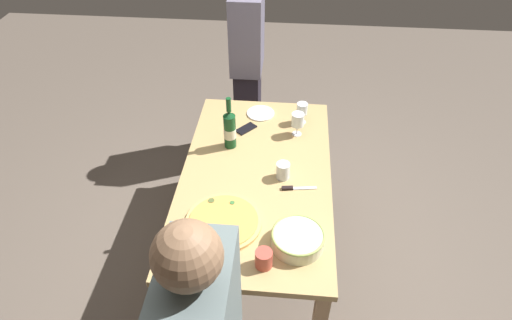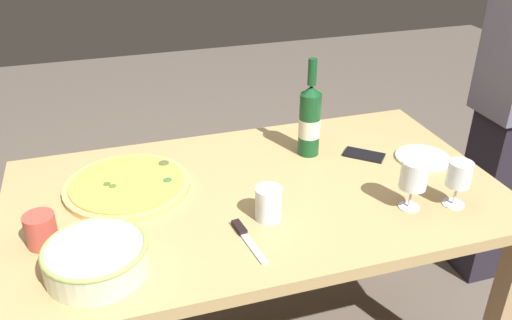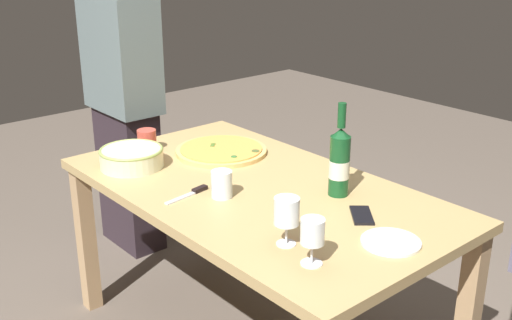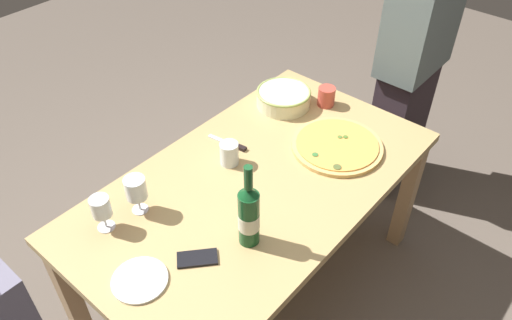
{
  "view_description": "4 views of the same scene",
  "coord_description": "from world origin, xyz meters",
  "px_view_note": "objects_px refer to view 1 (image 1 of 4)",
  "views": [
    {
      "loc": [
        -1.95,
        -0.18,
        2.53
      ],
      "look_at": [
        0.0,
        0.0,
        0.86
      ],
      "focal_mm": 30.79,
      "sensor_mm": 36.0,
      "label": 1
    },
    {
      "loc": [
        -0.44,
        -1.4,
        1.67
      ],
      "look_at": [
        0.0,
        0.0,
        0.86
      ],
      "focal_mm": 37.13,
      "sensor_mm": 36.0,
      "label": 2
    },
    {
      "loc": [
        1.72,
        -1.48,
        1.71
      ],
      "look_at": [
        0.0,
        0.0,
        0.86
      ],
      "focal_mm": 43.95,
      "sensor_mm": 36.0,
      "label": 3
    },
    {
      "loc": [
        1.15,
        0.99,
        2.18
      ],
      "look_at": [
        0.0,
        0.0,
        0.86
      ],
      "focal_mm": 34.93,
      "sensor_mm": 36.0,
      "label": 4
    }
  ],
  "objects_px": {
    "wine_bottle": "(230,129)",
    "cup_ceramic": "(264,259)",
    "cup_amber": "(283,171)",
    "serving_bowl": "(298,239)",
    "pizza_knife": "(294,188)",
    "wine_glass_by_bottle": "(302,110)",
    "side_plate": "(261,113)",
    "wine_glass_near_pizza": "(298,121)",
    "dining_table": "(256,185)",
    "pizza": "(224,221)",
    "cell_phone": "(246,129)",
    "person_host": "(247,65)"
  },
  "relations": [
    {
      "from": "dining_table",
      "to": "wine_glass_by_bottle",
      "type": "bearing_deg",
      "value": -25.0
    },
    {
      "from": "wine_bottle",
      "to": "cup_ceramic",
      "type": "distance_m",
      "value": 0.96
    },
    {
      "from": "serving_bowl",
      "to": "cup_ceramic",
      "type": "height_order",
      "value": "cup_ceramic"
    },
    {
      "from": "wine_glass_by_bottle",
      "to": "cup_ceramic",
      "type": "height_order",
      "value": "wine_glass_by_bottle"
    },
    {
      "from": "pizza_knife",
      "to": "person_host",
      "type": "distance_m",
      "value": 1.38
    },
    {
      "from": "serving_bowl",
      "to": "wine_bottle",
      "type": "height_order",
      "value": "wine_bottle"
    },
    {
      "from": "cup_ceramic",
      "to": "pizza_knife",
      "type": "relative_size",
      "value": 0.48
    },
    {
      "from": "pizza_knife",
      "to": "wine_glass_near_pizza",
      "type": "bearing_deg",
      "value": -0.49
    },
    {
      "from": "serving_bowl",
      "to": "person_host",
      "type": "height_order",
      "value": "person_host"
    },
    {
      "from": "cell_phone",
      "to": "pizza_knife",
      "type": "relative_size",
      "value": 0.7
    },
    {
      "from": "wine_glass_by_bottle",
      "to": "wine_bottle",
      "type": "bearing_deg",
      "value": 123.92
    },
    {
      "from": "side_plate",
      "to": "pizza_knife",
      "type": "xyz_separation_m",
      "value": [
        -0.75,
        -0.26,
        0.0
      ]
    },
    {
      "from": "side_plate",
      "to": "wine_bottle",
      "type": "bearing_deg",
      "value": 156.48
    },
    {
      "from": "cup_amber",
      "to": "cup_ceramic",
      "type": "height_order",
      "value": "cup_amber"
    },
    {
      "from": "cell_phone",
      "to": "person_host",
      "type": "bearing_deg",
      "value": -43.15
    },
    {
      "from": "serving_bowl",
      "to": "cell_phone",
      "type": "relative_size",
      "value": 1.88
    },
    {
      "from": "side_plate",
      "to": "person_host",
      "type": "distance_m",
      "value": 0.59
    },
    {
      "from": "serving_bowl",
      "to": "cup_ceramic",
      "type": "bearing_deg",
      "value": 130.99
    },
    {
      "from": "pizza",
      "to": "cell_phone",
      "type": "distance_m",
      "value": 0.85
    },
    {
      "from": "dining_table",
      "to": "cup_ceramic",
      "type": "xyz_separation_m",
      "value": [
        -0.65,
        -0.1,
        0.14
      ]
    },
    {
      "from": "dining_table",
      "to": "wine_bottle",
      "type": "height_order",
      "value": "wine_bottle"
    },
    {
      "from": "dining_table",
      "to": "side_plate",
      "type": "bearing_deg",
      "value": 2.18
    },
    {
      "from": "pizza",
      "to": "cup_ceramic",
      "type": "bearing_deg",
      "value": -137.04
    },
    {
      "from": "serving_bowl",
      "to": "cup_ceramic",
      "type": "distance_m",
      "value": 0.21
    },
    {
      "from": "wine_bottle",
      "to": "wine_glass_by_bottle",
      "type": "relative_size",
      "value": 2.4
    },
    {
      "from": "dining_table",
      "to": "cup_amber",
      "type": "relative_size",
      "value": 15.34
    },
    {
      "from": "wine_glass_by_bottle",
      "to": "pizza_knife",
      "type": "xyz_separation_m",
      "value": [
        -0.67,
        0.03,
        -0.1
      ]
    },
    {
      "from": "pizza_knife",
      "to": "person_host",
      "type": "relative_size",
      "value": 0.13
    },
    {
      "from": "cup_amber",
      "to": "side_plate",
      "type": "xyz_separation_m",
      "value": [
        0.65,
        0.19,
        -0.05
      ]
    },
    {
      "from": "wine_glass_by_bottle",
      "to": "side_plate",
      "type": "distance_m",
      "value": 0.31
    },
    {
      "from": "dining_table",
      "to": "pizza",
      "type": "distance_m",
      "value": 0.44
    },
    {
      "from": "cup_ceramic",
      "to": "person_host",
      "type": "xyz_separation_m",
      "value": [
        1.86,
        0.27,
        0.03
      ]
    },
    {
      "from": "serving_bowl",
      "to": "cup_ceramic",
      "type": "xyz_separation_m",
      "value": [
        -0.14,
        0.16,
        0.0
      ]
    },
    {
      "from": "dining_table",
      "to": "wine_bottle",
      "type": "bearing_deg",
      "value": 36.05
    },
    {
      "from": "wine_glass_near_pizza",
      "to": "cup_ceramic",
      "type": "height_order",
      "value": "wine_glass_near_pizza"
    },
    {
      "from": "side_plate",
      "to": "cup_amber",
      "type": "bearing_deg",
      "value": -164.14
    },
    {
      "from": "pizza",
      "to": "wine_bottle",
      "type": "height_order",
      "value": "wine_bottle"
    },
    {
      "from": "dining_table",
      "to": "wine_bottle",
      "type": "xyz_separation_m",
      "value": [
        0.26,
        0.19,
        0.23
      ]
    },
    {
      "from": "pizza",
      "to": "side_plate",
      "type": "bearing_deg",
      "value": -6.18
    },
    {
      "from": "cup_ceramic",
      "to": "wine_glass_by_bottle",
      "type": "bearing_deg",
      "value": -7.84
    },
    {
      "from": "cup_ceramic",
      "to": "pizza_knife",
      "type": "bearing_deg",
      "value": -13.95
    },
    {
      "from": "cup_ceramic",
      "to": "cell_phone",
      "type": "relative_size",
      "value": 0.68
    },
    {
      "from": "pizza",
      "to": "side_plate",
      "type": "height_order",
      "value": "pizza"
    },
    {
      "from": "wine_glass_by_bottle",
      "to": "person_host",
      "type": "xyz_separation_m",
      "value": [
        0.64,
        0.44,
        -0.02
      ]
    },
    {
      "from": "cup_amber",
      "to": "serving_bowl",
      "type": "bearing_deg",
      "value": -169.08
    },
    {
      "from": "wine_glass_by_bottle",
      "to": "pizza_knife",
      "type": "height_order",
      "value": "wine_glass_by_bottle"
    },
    {
      "from": "wine_bottle",
      "to": "wine_glass_near_pizza",
      "type": "height_order",
      "value": "wine_bottle"
    },
    {
      "from": "pizza_knife",
      "to": "person_host",
      "type": "bearing_deg",
      "value": 17.31
    },
    {
      "from": "cup_ceramic",
      "to": "cell_phone",
      "type": "bearing_deg",
      "value": 10.51
    },
    {
      "from": "dining_table",
      "to": "cell_phone",
      "type": "relative_size",
      "value": 11.11
    }
  ]
}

